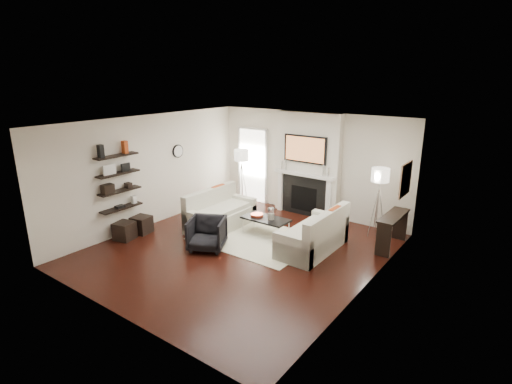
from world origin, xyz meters
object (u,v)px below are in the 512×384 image
Objects in this scene: loveseat_right_base at (312,241)px; coffee_table at (266,219)px; lamp_left_shade at (241,155)px; lamp_right_shade at (380,175)px; armchair at (207,232)px; ottoman_near at (142,225)px; loveseat_left_base at (221,219)px.

coffee_table is at bearing 175.94° from loveseat_right_base.
lamp_left_shade is 1.00× the size of lamp_right_shade.
loveseat_right_base is at bearing -4.06° from coffee_table.
armchair is (-1.86, -1.27, 0.17)m from loveseat_right_base.
ottoman_near is (-1.87, -0.25, -0.18)m from armchair.
lamp_right_shade is at bearing 28.50° from loveseat_left_base.
lamp_left_shade is 3.90m from lamp_right_shade.
lamp_right_shade is at bearing 34.66° from ottoman_near.
coffee_table is 2.75× the size of lamp_right_shade.
armchair reaches higher than loveseat_left_base.
lamp_left_shade is (-0.67, 1.68, 1.24)m from loveseat_left_base.
loveseat_left_base is 4.50× the size of lamp_right_shade.
armchair is at bearing -62.59° from loveseat_left_base.
loveseat_left_base is 1.64× the size of coffee_table.
lamp_left_shade reaches higher than coffee_table.
coffee_table is 2.75× the size of ottoman_near.
lamp_right_shade is 1.00× the size of ottoman_near.
ottoman_near is at bearing 159.91° from armchair.
loveseat_right_base reaches higher than ottoman_near.
coffee_table is 1.45× the size of armchair.
lamp_left_shade reaches higher than ottoman_near.
lamp_right_shade is (2.07, 1.51, 1.05)m from coffee_table.
coffee_table is 2.56m from lamp_left_shade.
loveseat_right_base is 2.37× the size of armchair.
ottoman_near is (-1.29, -1.37, -0.01)m from loveseat_left_base.
loveseat_left_base is at bearing -68.30° from lamp_left_shade.
lamp_left_shade reaches higher than armchair.
loveseat_left_base is 1.00× the size of loveseat_right_base.
loveseat_left_base and coffee_table have the same top height.
lamp_right_shade is (3.23, 1.75, 1.24)m from loveseat_left_base.
lamp_left_shade is 1.00× the size of ottoman_near.
loveseat_left_base is 1.20m from coffee_table.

